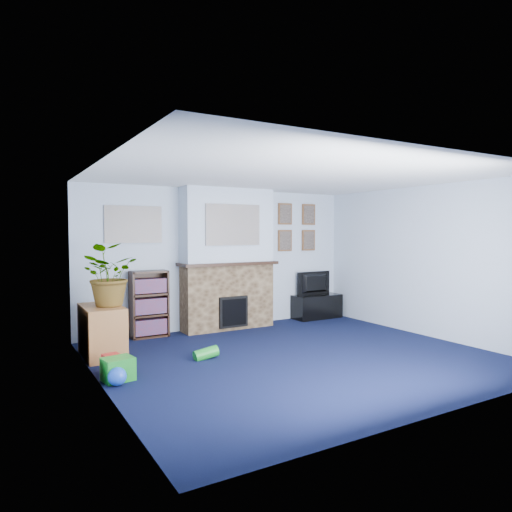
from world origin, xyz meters
TOP-DOWN VIEW (x-y plane):
  - floor at (0.00, 0.00)m, footprint 5.00×4.50m
  - ceiling at (0.00, 0.00)m, footprint 5.00×4.50m
  - wall_back at (0.00, 2.25)m, footprint 5.00×0.04m
  - wall_front at (0.00, -2.25)m, footprint 5.00×0.04m
  - wall_left at (-2.50, 0.00)m, footprint 0.04×4.50m
  - wall_right at (2.50, 0.00)m, footprint 0.04×4.50m
  - chimney_breast at (0.00, 2.05)m, footprint 1.72×0.50m
  - collage_main at (0.00, 1.84)m, footprint 1.00×0.03m
  - collage_left at (-1.55, 2.23)m, footprint 0.90×0.03m
  - portrait_tl at (1.30, 2.23)m, footprint 0.30×0.03m
  - portrait_tr at (1.85, 2.23)m, footprint 0.30×0.03m
  - portrait_bl at (1.30, 2.23)m, footprint 0.30×0.03m
  - portrait_br at (1.85, 2.23)m, footprint 0.30×0.03m
  - tv_stand at (1.91, 2.03)m, footprint 0.96×0.40m
  - television at (1.91, 2.05)m, footprint 0.77×0.13m
  - bookshelf at (-1.36, 2.11)m, footprint 0.58×0.28m
  - sideboard at (-2.24, 1.33)m, footprint 0.48×0.87m
  - potted_plant at (-2.19, 1.28)m, footprint 0.99×0.97m
  - mantel_clock at (-0.13, 2.00)m, footprint 0.10×0.06m
  - mantel_candle at (0.23, 2.00)m, footprint 0.05×0.05m
  - mantel_teddy at (-0.56, 2.00)m, footprint 0.13×0.13m
  - mantel_can at (0.65, 2.00)m, footprint 0.06×0.06m
  - green_crate at (-2.30, 0.19)m, footprint 0.36×0.31m
  - toy_ball at (-2.35, 0.02)m, footprint 0.20×0.20m
  - toy_block at (-2.30, 0.50)m, footprint 0.21×0.21m
  - toy_tube at (-1.10, 0.50)m, footprint 0.34×0.15m

SIDE VIEW (x-z plane):
  - floor at x=0.00m, z-range -0.01..0.01m
  - toy_tube at x=-1.10m, z-range -0.03..0.17m
  - toy_ball at x=-2.35m, z-range -0.01..0.19m
  - toy_block at x=-2.30m, z-range 0.00..0.22m
  - green_crate at x=-2.30m, z-range 0.01..0.27m
  - tv_stand at x=1.91m, z-range 0.00..0.45m
  - sideboard at x=-2.24m, z-range 0.01..0.69m
  - bookshelf at x=-1.36m, z-range -0.02..1.03m
  - television at x=1.91m, z-range 0.45..0.90m
  - potted_plant at x=-2.19m, z-range 0.68..1.50m
  - chimney_breast at x=0.00m, z-range -0.02..2.38m
  - wall_back at x=0.00m, z-range 0.00..2.40m
  - wall_front at x=0.00m, z-range 0.00..2.40m
  - wall_left at x=-2.50m, z-range 0.00..2.40m
  - wall_right at x=2.50m, z-range 0.00..2.40m
  - mantel_can at x=0.65m, z-range 1.15..1.27m
  - mantel_teddy at x=-0.56m, z-range 1.15..1.28m
  - mantel_clock at x=-0.13m, z-range 1.15..1.29m
  - mantel_candle at x=0.23m, z-range 1.14..1.32m
  - portrait_bl at x=1.30m, z-range 1.30..1.70m
  - portrait_br at x=1.85m, z-range 1.30..1.70m
  - collage_left at x=-1.55m, z-range 1.49..2.07m
  - collage_main at x=0.00m, z-range 1.44..2.12m
  - portrait_tl at x=1.30m, z-range 1.80..2.20m
  - portrait_tr at x=1.85m, z-range 1.80..2.20m
  - ceiling at x=0.00m, z-range 2.40..2.40m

